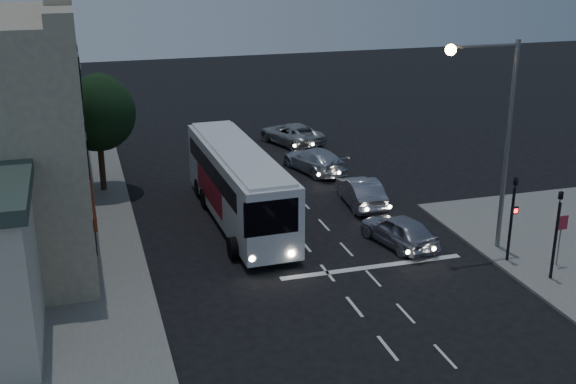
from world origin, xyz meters
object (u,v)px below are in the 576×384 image
object	(u,v)px
car_suv	(399,230)
car_sedan_c	(291,134)
car_sedan_b	(314,160)
street_tree	(97,110)
tour_bus	(239,183)
traffic_signal_main	(513,209)
streetlight	(496,123)
car_sedan_a	(361,192)
regulatory_sign	(561,232)
traffic_signal_side	(557,224)

from	to	relation	value
car_suv	car_sedan_c	xyz separation A→B (m)	(0.29, 17.43, 0.00)
car_sedan_b	street_tree	xyz separation A→B (m)	(-12.04, -0.10, 3.80)
tour_bus	traffic_signal_main	world-z (taller)	traffic_signal_main
car_suv	streetlight	size ratio (longest dim) A/B	0.46
car_sedan_c	streetlight	xyz separation A→B (m)	(3.06, -19.03, 5.03)
car_sedan_b	streetlight	xyz separation A→B (m)	(3.51, -12.92, 5.03)
car_sedan_a	traffic_signal_main	size ratio (longest dim) A/B	1.07
tour_bus	car_suv	size ratio (longest dim) A/B	2.86
car_suv	regulatory_sign	xyz separation A→B (m)	(5.31, -4.04, 0.89)
car_sedan_c	streetlight	size ratio (longest dim) A/B	0.57
streetlight	street_tree	size ratio (longest dim) A/B	1.45
regulatory_sign	car_sedan_a	bearing A→B (deg)	118.21
streetlight	street_tree	distance (m)	20.19
car_sedan_c	tour_bus	bearing A→B (deg)	43.60
tour_bus	traffic_signal_side	distance (m)	14.33
traffic_signal_side	car_suv	bearing A→B (deg)	130.75
tour_bus	street_tree	size ratio (longest dim) A/B	1.91
car_sedan_a	traffic_signal_main	bearing A→B (deg)	116.62
tour_bus	car_sedan_c	distance (m)	14.25
traffic_signal_main	streetlight	xyz separation A→B (m)	(-0.26, 1.42, 3.31)
car_sedan_c	car_sedan_a	bearing A→B (deg)	70.71
car_sedan_a	car_sedan_b	bearing A→B (deg)	-80.56
streetlight	street_tree	bearing A→B (deg)	140.49
traffic_signal_side	tour_bus	bearing A→B (deg)	136.91
car_sedan_b	traffic_signal_main	xyz separation A→B (m)	(3.77, -14.35, 1.72)
tour_bus	street_tree	distance (m)	9.19
car_suv	car_sedan_a	bearing A→B (deg)	-106.75
regulatory_sign	car_sedan_b	bearing A→B (deg)	109.59
traffic_signal_main	traffic_signal_side	world-z (taller)	same
car_suv	traffic_signal_side	xyz separation A→B (m)	(4.31, -5.00, 1.71)
regulatory_sign	street_tree	bearing A→B (deg)	138.92
car_sedan_c	car_suv	bearing A→B (deg)	69.64
traffic_signal_main	traffic_signal_side	bearing A→B (deg)	-70.51
traffic_signal_side	regulatory_sign	bearing A→B (deg)	43.92
car_sedan_b	car_sedan_c	xyz separation A→B (m)	(0.45, 6.11, 0.01)
car_sedan_a	street_tree	xyz separation A→B (m)	(-12.51, 5.95, 3.77)
car_sedan_a	traffic_signal_side	world-z (taller)	traffic_signal_side
car_sedan_a	street_tree	world-z (taller)	street_tree
regulatory_sign	streetlight	xyz separation A→B (m)	(-1.96, 2.44, 4.14)
tour_bus	regulatory_sign	xyz separation A→B (m)	(11.46, -8.82, -0.36)
traffic_signal_side	regulatory_sign	xyz separation A→B (m)	(1.00, 0.96, -0.82)
tour_bus	traffic_signal_main	distance (m)	12.51
traffic_signal_side	regulatory_sign	distance (m)	1.61
traffic_signal_side	streetlight	distance (m)	4.84
car_sedan_a	streetlight	bearing A→B (deg)	118.81
car_sedan_a	traffic_signal_side	xyz separation A→B (m)	(3.99, -10.27, 1.69)
car_sedan_c	regulatory_sign	xyz separation A→B (m)	(5.01, -21.47, 0.89)
car_sedan_a	streetlight	distance (m)	9.03
street_tree	car_suv	bearing A→B (deg)	-42.62
car_sedan_c	streetlight	distance (m)	19.92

